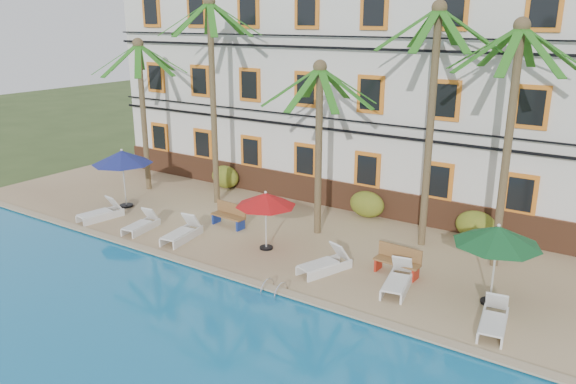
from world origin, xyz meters
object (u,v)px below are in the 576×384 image
Objects in this scene: umbrella_red at (266,200)px; umbrella_green at (498,236)px; bench_right at (398,260)px; umbrella_blue at (122,158)px; lounger_a at (101,212)px; palm_c at (319,123)px; palm_b at (212,76)px; lounger_d at (325,263)px; palm_d at (433,96)px; lounger_e at (398,280)px; palm_a at (142,93)px; lounger_f at (494,320)px; palm_e at (512,113)px; lounger_c at (182,232)px; pool_ladder at (274,292)px; lounger_b at (142,224)px.

umbrella_red is 7.76m from umbrella_green.
umbrella_green is 3.44m from bench_right.
umbrella_blue is 1.35× the size of lounger_a.
palm_b is at bearing 172.83° from palm_c.
palm_c reaches higher than lounger_d.
lounger_e is (0.67, -3.78, -5.11)m from palm_d.
palm_a is 3.69× the size of lounger_a.
lounger_f is (8.19, -1.09, -1.56)m from umbrella_red.
lounger_a is 12.64m from lounger_e.
palm_c is (9.75, -0.49, -0.33)m from palm_a.
palm_d reaches higher than lounger_d.
bench_right is at bearing 113.18° from lounger_e.
palm_e is (12.08, -0.01, -0.49)m from palm_b.
lounger_f is (11.30, -0.08, -0.01)m from lounger_c.
umbrella_red is 5.39m from lounger_e.
pool_ladder is at bearing -50.17° from umbrella_red.
lounger_a is 9.70m from pool_ladder.
palm_d reaches higher than lounger_f.
lounger_b is 10.29m from lounger_e.
lounger_e is 3.13m from lounger_f.
umbrella_blue reaches higher than umbrella_red.
lounger_a is at bearing -68.75° from palm_a.
lounger_b is 0.90× the size of lounger_c.
umbrella_green is at bearing 5.74° from lounger_a.
palm_d is 6.69m from lounger_d.
palm_c is at bearing 155.13° from lounger_f.
umbrella_red is at bearing -17.53° from palm_a.
palm_d is at bearing 100.04° from lounger_e.
umbrella_red is at bearing -156.78° from palm_e.
palm_a reaches higher than umbrella_green.
lounger_b is 10.01m from bench_right.
palm_b is at bearing 165.92° from bench_right.
umbrella_red is 3.62m from lounger_c.
lounger_f is (17.22, -3.95, -4.30)m from palm_a.
lounger_e is (8.26, 0.70, 0.00)m from lounger_c.
umbrella_blue is at bearing 149.48° from lounger_b.
lounger_e is 3.77m from pool_ladder.
umbrella_blue is 5.31m from lounger_c.
palm_c reaches higher than lounger_f.
lounger_a is 15.64m from lounger_f.
palm_e is 7.45m from lounger_d.
lounger_f is at bearing -26.88° from bench_right.
palm_e reaches higher than lounger_f.
palm_b is 11.19m from bench_right.
bench_right reaches higher than lounger_b.
bench_right is (4.74, 0.65, -1.37)m from umbrella_red.
palm_c is 6.47m from lounger_c.
umbrella_red is 5.47m from lounger_b.
lounger_b is at bearing 169.22° from pool_ladder.
umbrella_green reaches higher than lounger_f.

